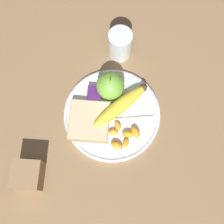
{
  "coord_description": "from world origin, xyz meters",
  "views": [
    {
      "loc": [
        0.25,
        0.02,
        0.86
      ],
      "look_at": [
        0.0,
        0.0,
        0.03
      ],
      "focal_mm": 50.0,
      "sensor_mm": 36.0,
      "label": 1
    }
  ],
  "objects_px": {
    "juice_glass": "(120,45)",
    "jam_packet": "(94,95)",
    "plate": "(112,114)",
    "banana": "(120,106)",
    "bread_slice": "(89,121)",
    "fork": "(113,121)",
    "condiment_caddy": "(28,175)",
    "apple": "(110,86)"
  },
  "relations": [
    {
      "from": "plate",
      "to": "condiment_caddy",
      "type": "bearing_deg",
      "value": -47.85
    },
    {
      "from": "banana",
      "to": "bread_slice",
      "type": "relative_size",
      "value": 1.39
    },
    {
      "from": "fork",
      "to": "plate",
      "type": "bearing_deg",
      "value": -88.09
    },
    {
      "from": "juice_glass",
      "to": "banana",
      "type": "height_order",
      "value": "juice_glass"
    },
    {
      "from": "banana",
      "to": "juice_glass",
      "type": "bearing_deg",
      "value": -176.07
    },
    {
      "from": "apple",
      "to": "bread_slice",
      "type": "relative_size",
      "value": 0.75
    },
    {
      "from": "plate",
      "to": "fork",
      "type": "height_order",
      "value": "fork"
    },
    {
      "from": "juice_glass",
      "to": "jam_packet",
      "type": "bearing_deg",
      "value": -22.64
    },
    {
      "from": "plate",
      "to": "fork",
      "type": "xyz_separation_m",
      "value": [
        0.02,
        0.0,
        0.01
      ]
    },
    {
      "from": "bread_slice",
      "to": "jam_packet",
      "type": "height_order",
      "value": "same"
    },
    {
      "from": "juice_glass",
      "to": "fork",
      "type": "relative_size",
      "value": 0.49
    },
    {
      "from": "bread_slice",
      "to": "fork",
      "type": "xyz_separation_m",
      "value": [
        -0.01,
        0.07,
        -0.01
      ]
    },
    {
      "from": "banana",
      "to": "fork",
      "type": "xyz_separation_m",
      "value": [
        0.04,
        -0.02,
        -0.02
      ]
    },
    {
      "from": "plate",
      "to": "jam_packet",
      "type": "height_order",
      "value": "jam_packet"
    },
    {
      "from": "apple",
      "to": "fork",
      "type": "xyz_separation_m",
      "value": [
        0.09,
        0.01,
        -0.04
      ]
    },
    {
      "from": "fork",
      "to": "condiment_caddy",
      "type": "bearing_deg",
      "value": 29.74
    },
    {
      "from": "plate",
      "to": "condiment_caddy",
      "type": "height_order",
      "value": "condiment_caddy"
    },
    {
      "from": "apple",
      "to": "jam_packet",
      "type": "distance_m",
      "value": 0.06
    },
    {
      "from": "apple",
      "to": "fork",
      "type": "distance_m",
      "value": 0.1
    },
    {
      "from": "jam_packet",
      "to": "bread_slice",
      "type": "bearing_deg",
      "value": -5.52
    },
    {
      "from": "banana",
      "to": "jam_packet",
      "type": "bearing_deg",
      "value": -111.64
    },
    {
      "from": "jam_packet",
      "to": "condiment_caddy",
      "type": "bearing_deg",
      "value": -32.76
    },
    {
      "from": "plate",
      "to": "banana",
      "type": "relative_size",
      "value": 1.67
    },
    {
      "from": "apple",
      "to": "bread_slice",
      "type": "distance_m",
      "value": 0.11
    },
    {
      "from": "plate",
      "to": "bread_slice",
      "type": "distance_m",
      "value": 0.07
    },
    {
      "from": "fork",
      "to": "condiment_caddy",
      "type": "distance_m",
      "value": 0.27
    },
    {
      "from": "plate",
      "to": "apple",
      "type": "relative_size",
      "value": 3.1
    },
    {
      "from": "juice_glass",
      "to": "bread_slice",
      "type": "relative_size",
      "value": 0.83
    },
    {
      "from": "plate",
      "to": "fork",
      "type": "bearing_deg",
      "value": 10.58
    },
    {
      "from": "apple",
      "to": "condiment_caddy",
      "type": "bearing_deg",
      "value": -37.44
    },
    {
      "from": "apple",
      "to": "fork",
      "type": "height_order",
      "value": "apple"
    },
    {
      "from": "juice_glass",
      "to": "apple",
      "type": "distance_m",
      "value": 0.13
    },
    {
      "from": "juice_glass",
      "to": "jam_packet",
      "type": "distance_m",
      "value": 0.17
    },
    {
      "from": "plate",
      "to": "apple",
      "type": "xyz_separation_m",
      "value": [
        -0.07,
        -0.01,
        0.04
      ]
    },
    {
      "from": "fork",
      "to": "jam_packet",
      "type": "distance_m",
      "value": 0.09
    },
    {
      "from": "bread_slice",
      "to": "condiment_caddy",
      "type": "height_order",
      "value": "condiment_caddy"
    },
    {
      "from": "plate",
      "to": "jam_packet",
      "type": "distance_m",
      "value": 0.08
    },
    {
      "from": "jam_packet",
      "to": "condiment_caddy",
      "type": "relative_size",
      "value": 0.66
    },
    {
      "from": "apple",
      "to": "plate",
      "type": "bearing_deg",
      "value": 7.82
    },
    {
      "from": "plate",
      "to": "condiment_caddy",
      "type": "relative_size",
      "value": 3.69
    },
    {
      "from": "plate",
      "to": "juice_glass",
      "type": "relative_size",
      "value": 2.81
    },
    {
      "from": "bread_slice",
      "to": "jam_packet",
      "type": "xyz_separation_m",
      "value": [
        -0.08,
        0.01,
        -0.0
      ]
    }
  ]
}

